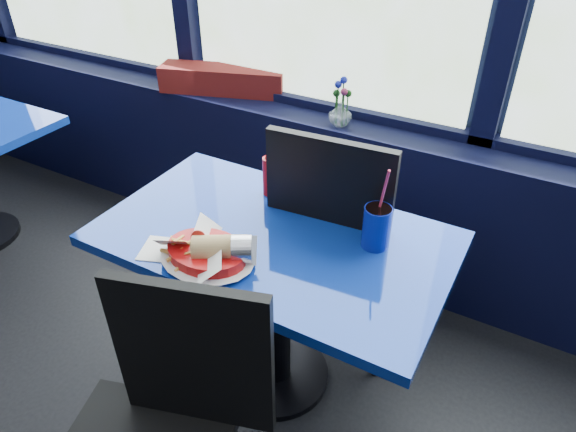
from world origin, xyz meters
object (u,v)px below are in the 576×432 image
at_px(chair_near_back, 343,231).
at_px(food_basket, 209,252).
at_px(planter_box, 223,80).
at_px(soda_cup, 377,226).
at_px(near_table, 274,274).
at_px(ketchup_bottle, 270,173).
at_px(flower_vase, 340,111).
at_px(chair_near_front, 160,427).

xyz_separation_m(chair_near_back, food_basket, (-0.24, -0.53, 0.18)).
relative_size(planter_box, soda_cup, 2.11).
xyz_separation_m(planter_box, food_basket, (0.73, -1.12, -0.08)).
relative_size(near_table, ketchup_bottle, 5.96).
height_order(ketchup_bottle, soda_cup, soda_cup).
relative_size(planter_box, ketchup_bottle, 3.24).
height_order(planter_box, soda_cup, soda_cup).
height_order(flower_vase, soda_cup, soda_cup).
bearing_deg(near_table, planter_box, 132.88).
bearing_deg(near_table, soda_cup, 19.02).
relative_size(flower_vase, food_basket, 0.74).
bearing_deg(soda_cup, planter_box, 145.83).
relative_size(planter_box, food_basket, 2.15).
xyz_separation_m(chair_near_front, soda_cup, (0.28, 0.79, 0.26)).
distance_m(chair_near_back, flower_vase, 0.63).
bearing_deg(near_table, ketchup_bottle, 123.21).
height_order(chair_near_front, chair_near_back, chair_near_back).
bearing_deg(near_table, flower_vase, 98.85).
relative_size(chair_near_back, soda_cup, 3.44).
xyz_separation_m(chair_near_front, flower_vase, (-0.18, 1.49, 0.30)).
bearing_deg(planter_box, chair_near_front, -79.15).
relative_size(chair_near_front, soda_cup, 3.21).
xyz_separation_m(planter_box, soda_cup, (1.16, -0.79, -0.04)).
bearing_deg(chair_near_front, food_basket, 91.63).
xyz_separation_m(flower_vase, food_basket, (0.02, -1.04, -0.08)).
distance_m(chair_near_back, soda_cup, 0.35).
relative_size(near_table, food_basket, 3.95).
bearing_deg(planter_box, soda_cup, -52.63).
xyz_separation_m(food_basket, soda_cup, (0.43, 0.33, 0.04)).
xyz_separation_m(near_table, flower_vase, (-0.13, 0.82, 0.30)).
height_order(chair_near_back, planter_box, chair_near_back).
distance_m(near_table, flower_vase, 0.88).
distance_m(planter_box, flower_vase, 0.71).
relative_size(near_table, flower_vase, 5.37).
distance_m(chair_near_front, chair_near_back, 0.99).
height_order(chair_near_back, soda_cup, chair_near_back).
bearing_deg(chair_near_back, planter_box, -36.09).
bearing_deg(ketchup_bottle, chair_near_back, 17.75).
xyz_separation_m(chair_near_front, ketchup_bottle, (-0.19, 0.89, 0.27)).
distance_m(near_table, planter_box, 1.26).
bearing_deg(ketchup_bottle, planter_box, 135.49).
bearing_deg(chair_near_front, flower_vase, 79.67).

